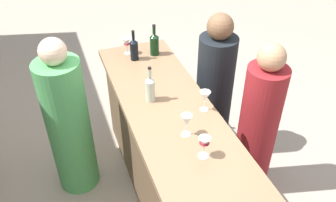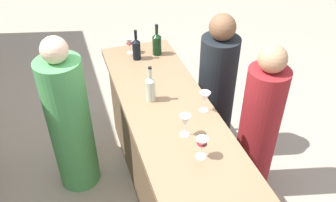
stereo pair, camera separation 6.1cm
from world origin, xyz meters
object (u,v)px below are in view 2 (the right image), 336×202
person_left_guest (216,94)px  person_right_guest (70,123)px  wine_bottle_center_dark_green (157,43)px  wine_glass_near_left (205,98)px  wine_glass_far_left (129,43)px  wine_glass_near_center (202,144)px  wine_bottle_leftmost_clear_pale (151,88)px  wine_bottle_second_left_near_black (136,48)px  wine_glass_near_right (185,122)px  person_center_guest (258,130)px

person_left_guest → person_right_guest: bearing=-0.6°
wine_bottle_center_dark_green → wine_glass_near_left: 0.90m
wine_glass_near_left → wine_glass_far_left: 1.05m
wine_glass_near_left → wine_glass_near_center: size_ratio=1.04×
wine_bottle_leftmost_clear_pale → wine_glass_near_center: (-0.67, -0.13, -0.00)m
wine_bottle_second_left_near_black → wine_glass_near_right: wine_bottle_second_left_near_black is taller
wine_glass_near_center → wine_glass_far_left: wine_glass_near_center is taller
wine_bottle_leftmost_clear_pale → wine_bottle_center_dark_green: same height
wine_bottle_second_left_near_black → wine_bottle_center_dark_green: bearing=-82.8°
wine_bottle_center_dark_green → wine_glass_near_center: 1.33m
wine_glass_far_left → wine_glass_near_left: bearing=-162.6°
wine_bottle_leftmost_clear_pale → wine_glass_near_left: 0.41m
wine_glass_near_left → person_center_guest: bearing=-93.5°
person_left_guest → person_right_guest: 1.31m
wine_bottle_leftmost_clear_pale → wine_glass_near_left: size_ratio=1.81×
wine_glass_near_left → person_left_guest: (0.53, -0.36, -0.41)m
wine_glass_near_left → person_right_guest: bearing=60.7°
wine_bottle_center_dark_green → person_right_guest: (-0.36, 0.87, -0.41)m
wine_glass_near_right → person_center_guest: (0.18, -0.71, -0.42)m
wine_bottle_center_dark_green → person_left_guest: bearing=-130.1°
wine_bottle_second_left_near_black → wine_glass_near_center: 1.30m
wine_glass_near_right → wine_glass_far_left: wine_glass_near_right is taller
wine_glass_near_center → person_right_guest: 1.29m
wine_bottle_second_left_near_black → wine_glass_near_right: size_ratio=1.68×
person_left_guest → person_center_guest: (-0.55, -0.12, -0.01)m
wine_glass_far_left → person_center_guest: size_ratio=0.11×
person_center_guest → wine_glass_near_left: bearing=18.7°
person_right_guest → person_center_guest: bearing=-11.1°
wine_glass_far_left → person_center_guest: (-1.03, -0.80, -0.41)m
wine_glass_near_left → person_center_guest: (-0.03, -0.48, -0.41)m
person_left_guest → wine_glass_near_right: bearing=51.1°
wine_glass_near_center → wine_glass_far_left: (1.42, 0.11, -0.00)m
wine_bottle_leftmost_clear_pale → wine_glass_far_left: size_ratio=1.91×
wine_glass_near_left → wine_glass_near_center: 0.47m
wine_bottle_second_left_near_black → person_center_guest: person_center_guest is taller
wine_bottle_leftmost_clear_pale → person_right_guest: bearing=64.9°
wine_glass_near_left → person_right_guest: (0.53, 0.95, -0.41)m
wine_bottle_center_dark_green → wine_glass_near_center: wine_bottle_center_dark_green is taller
wine_bottle_leftmost_clear_pale → wine_bottle_second_left_near_black: wine_bottle_leftmost_clear_pale is taller
wine_bottle_leftmost_clear_pale → wine_glass_near_center: size_ratio=1.89×
wine_bottle_second_left_near_black → wine_glass_near_left: wine_bottle_second_left_near_black is taller
wine_glass_far_left → person_right_guest: size_ratio=0.10×
wine_glass_near_center → person_right_guest: size_ratio=0.11×
person_left_guest → wine_glass_near_left: bearing=55.5°
wine_glass_far_left → wine_glass_near_right: bearing=-175.8°
wine_bottle_leftmost_clear_pale → wine_bottle_center_dark_green: size_ratio=1.00×
wine_bottle_leftmost_clear_pale → person_right_guest: 0.80m
wine_bottle_second_left_near_black → wine_bottle_center_dark_green: (0.02, -0.20, 0.00)m
wine_glass_near_left → wine_bottle_center_dark_green: bearing=5.4°
wine_glass_near_right → person_left_guest: size_ratio=0.11×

